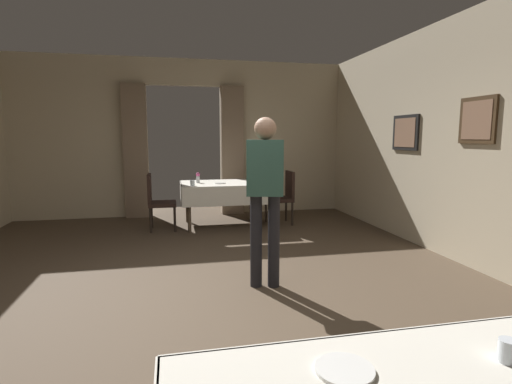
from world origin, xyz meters
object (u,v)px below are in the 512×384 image
object	(u,v)px
chair_mid_left	(157,199)
chair_mid_right	(283,195)
dining_table_mid	(222,188)
glass_mid_b	(192,183)
glass_near_c	(508,351)
person_waiter_by_doorway	(265,188)
flower_vase_mid	(198,177)
plate_mid_c	(220,183)
plate_near_b	(345,369)

from	to	relation	value
chair_mid_left	chair_mid_right	bearing A→B (deg)	1.37
dining_table_mid	glass_mid_b	xyz separation A→B (m)	(-0.52, -0.34, 0.14)
chair_mid_left	glass_near_c	size ratio (longest dim) A/B	11.40
glass_near_c	person_waiter_by_doorway	size ratio (longest dim) A/B	0.05
glass_near_c	glass_mid_b	distance (m)	5.36
chair_mid_right	flower_vase_mid	world-z (taller)	chair_mid_right
dining_table_mid	person_waiter_by_doorway	distance (m)	2.93
dining_table_mid	chair_mid_right	xyz separation A→B (m)	(1.08, -0.07, -0.14)
dining_table_mid	flower_vase_mid	size ratio (longest dim) A/B	7.94
plate_mid_c	flower_vase_mid	bearing A→B (deg)	152.38
chair_mid_left	plate_mid_c	size ratio (longest dim) A/B	5.00
dining_table_mid	plate_near_b	distance (m)	5.59
chair_mid_left	plate_near_b	bearing A→B (deg)	-81.76
person_waiter_by_doorway	plate_near_b	bearing A→B (deg)	-97.70
plate_near_b	flower_vase_mid	xyz separation A→B (m)	(-0.11, 5.65, 0.09)
glass_mid_b	person_waiter_by_doorway	size ratio (longest dim) A/B	0.05
chair_mid_left	glass_mid_b	world-z (taller)	chair_mid_left
dining_table_mid	chair_mid_right	size ratio (longest dim) A/B	1.50
chair_mid_right	person_waiter_by_doorway	size ratio (longest dim) A/B	0.54
chair_mid_right	chair_mid_left	bearing A→B (deg)	-178.63
glass_near_c	flower_vase_mid	world-z (taller)	flower_vase_mid
plate_near_b	glass_near_c	world-z (taller)	glass_near_c
person_waiter_by_doorway	glass_near_c	bearing A→B (deg)	-85.45
flower_vase_mid	chair_mid_right	bearing A→B (deg)	-5.05
plate_mid_c	person_waiter_by_doorway	world-z (taller)	person_waiter_by_doorway
glass_mid_b	glass_near_c	bearing A→B (deg)	-81.37
glass_near_c	plate_near_b	bearing A→B (deg)	173.39
chair_mid_right	plate_mid_c	xyz separation A→B (m)	(-1.13, -0.06, 0.24)
glass_near_c	plate_mid_c	size ratio (longest dim) A/B	0.44
chair_mid_right	glass_mid_b	world-z (taller)	chair_mid_right
chair_mid_right	flower_vase_mid	bearing A→B (deg)	174.95
glass_mid_b	plate_mid_c	size ratio (longest dim) A/B	0.48
person_waiter_by_doorway	flower_vase_mid	bearing A→B (deg)	99.00
plate_near_b	flower_vase_mid	bearing A→B (deg)	91.12
chair_mid_right	plate_near_b	xyz separation A→B (m)	(-1.37, -5.51, 0.24)
chair_mid_left	flower_vase_mid	size ratio (longest dim) A/B	5.29
glass_mid_b	chair_mid_left	bearing A→B (deg)	158.17
dining_table_mid	flower_vase_mid	distance (m)	0.45
flower_vase_mid	glass_mid_b	world-z (taller)	flower_vase_mid
person_waiter_by_doorway	plate_mid_c	bearing A→B (deg)	92.33
chair_mid_right	chair_mid_left	distance (m)	2.16
glass_mid_b	plate_mid_c	bearing A→B (deg)	25.17
dining_table_mid	glass_near_c	bearing A→B (deg)	-87.08
chair_mid_left	flower_vase_mid	world-z (taller)	chair_mid_left
flower_vase_mid	glass_mid_b	size ratio (longest dim) A/B	1.97
chair_mid_left	glass_mid_b	xyz separation A→B (m)	(0.57, -0.23, 0.28)
glass_mid_b	person_waiter_by_doorway	bearing A→B (deg)	-77.12
glass_near_c	glass_mid_b	size ratio (longest dim) A/B	0.92
glass_near_c	flower_vase_mid	xyz separation A→B (m)	(-0.69, 5.71, 0.05)
dining_table_mid	glass_near_c	xyz separation A→B (m)	(0.29, -5.65, 0.14)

